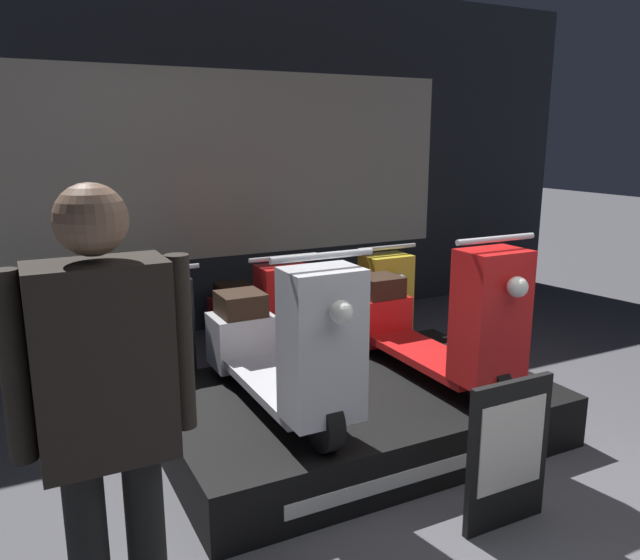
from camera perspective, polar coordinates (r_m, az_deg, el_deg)
name	(u,v)px	position (r m, az deg, el deg)	size (l,w,h in m)	color
shop_wall_back	(242,159)	(6.00, -7.11, 10.88)	(7.73, 0.09, 3.20)	#23282D
display_platform	(355,412)	(3.94, 3.19, -11.95)	(2.31, 1.51, 0.32)	black
scooter_display_left	(282,348)	(3.45, -3.53, -6.20)	(0.52, 1.55, 0.98)	black
scooter_display_right	(435,322)	(3.96, 10.45, -3.83)	(0.52, 1.55, 0.98)	black
scooter_backrow_0	(149,336)	(4.82, -15.37, -4.92)	(0.52, 1.55, 0.98)	black
scooter_backrow_1	(260,320)	(5.06, -5.53, -3.65)	(0.52, 1.55, 0.98)	black
scooter_backrow_2	(354,307)	(5.43, 3.17, -2.44)	(0.52, 1.55, 0.98)	black
person_left_browsing	(106,404)	(2.12, -18.95, -10.70)	(0.57, 0.23, 1.69)	black
price_sign_board	(508,454)	(3.15, 16.83, -14.97)	(0.47, 0.04, 0.74)	black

